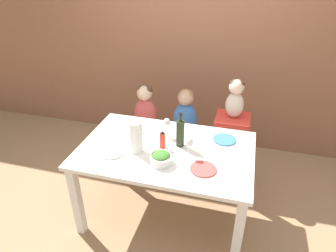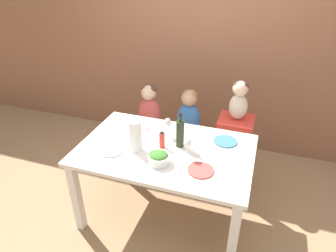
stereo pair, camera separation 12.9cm
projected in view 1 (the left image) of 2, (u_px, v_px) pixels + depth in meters
ground_plane at (166, 213)px, 2.91m from camera, size 14.00×14.00×0.00m
wall_back at (200, 38)px, 3.45m from camera, size 10.00×0.06×2.70m
dining_table at (166, 158)px, 2.59m from camera, size 1.47×0.94×0.75m
chair_far_left at (146, 135)px, 3.44m from camera, size 0.41×0.38×0.45m
chair_far_center at (184, 141)px, 3.33m from camera, size 0.41×0.38×0.45m
chair_right_highchair at (231, 131)px, 3.12m from camera, size 0.35×0.32×0.75m
person_child_left at (145, 108)px, 3.27m from camera, size 0.26×0.19×0.53m
person_child_center at (185, 113)px, 3.16m from camera, size 0.26×0.19×0.53m
person_baby_right at (236, 96)px, 2.92m from camera, size 0.18×0.16×0.40m
wine_bottle at (180, 133)px, 2.51m from camera, size 0.07×0.07×0.31m
paper_towel_roll at (136, 137)px, 2.43m from camera, size 0.11×0.11×0.28m
wine_glass_near at (189, 143)px, 2.37m from camera, size 0.07×0.07×0.18m
wine_glass_far at (167, 123)px, 2.65m from camera, size 0.07×0.07×0.18m
salad_bowl_large at (161, 158)px, 2.33m from camera, size 0.17×0.17×0.10m
dinner_plate_front_left at (112, 152)px, 2.47m from camera, size 0.20×0.20×0.01m
dinner_plate_back_left at (137, 129)px, 2.81m from camera, size 0.20×0.20×0.01m
dinner_plate_back_right at (224, 140)px, 2.65m from camera, size 0.20×0.20×0.01m
dinner_plate_front_right at (203, 169)px, 2.28m from camera, size 0.20×0.20×0.01m
condiment_bottle_hot_sauce at (162, 140)px, 2.51m from camera, size 0.05×0.05×0.16m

